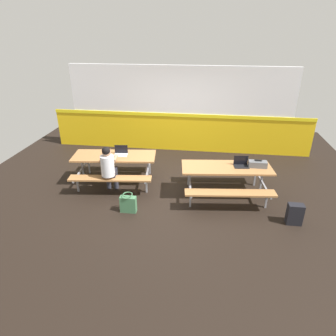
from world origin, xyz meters
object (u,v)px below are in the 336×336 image
object	(u,v)px
picnic_table_right	(226,173)
tote_bag_bright	(128,204)
laptop_dark	(241,164)
picnic_table_left	(115,161)
backpack_dark	(295,214)
laptop_silver	(121,153)
student_nearer	(108,166)
toolbox_grey	(258,164)

from	to	relation	value
picnic_table_right	tote_bag_bright	xyz separation A→B (m)	(-2.04, -0.97, -0.38)
laptop_dark	picnic_table_left	bearing A→B (deg)	175.81
backpack_dark	tote_bag_bright	size ratio (longest dim) A/B	1.02
picnic_table_right	laptop_silver	distance (m)	2.57
tote_bag_bright	student_nearer	bearing A→B (deg)	131.29
laptop_dark	backpack_dark	world-z (taller)	laptop_dark
laptop_dark	picnic_table_right	bearing A→B (deg)	-166.88
picnic_table_left	laptop_silver	size ratio (longest dim) A/B	6.04
picnic_table_right	laptop_dark	world-z (taller)	laptop_dark
picnic_table_right	backpack_dark	distance (m)	1.66
picnic_table_left	laptop_dark	size ratio (longest dim) A/B	6.04
picnic_table_right	picnic_table_left	bearing A→B (deg)	173.74
student_nearer	laptop_dark	world-z (taller)	student_nearer
picnic_table_left	backpack_dark	xyz separation A→B (m)	(4.03, -1.22, -0.36)
backpack_dark	student_nearer	bearing A→B (deg)	170.61
laptop_dark	backpack_dark	bearing A→B (deg)	-44.53
picnic_table_left	picnic_table_right	bearing A→B (deg)	-6.26
laptop_dark	backpack_dark	xyz separation A→B (m)	(1.01, -1.00, -0.57)
laptop_silver	toolbox_grey	world-z (taller)	laptop_silver
laptop_dark	tote_bag_bright	bearing A→B (deg)	-156.14
toolbox_grey	backpack_dark	bearing A→B (deg)	-56.80
laptop_dark	toolbox_grey	size ratio (longest dim) A/B	0.86
tote_bag_bright	laptop_dark	bearing A→B (deg)	23.86
tote_bag_bright	backpack_dark	bearing A→B (deg)	0.82
picnic_table_left	picnic_table_right	xyz separation A→B (m)	(2.70, -0.30, 0.00)
picnic_table_left	backpack_dark	distance (m)	4.22
laptop_silver	backpack_dark	size ratio (longest dim) A/B	0.78
picnic_table_left	picnic_table_right	world-z (taller)	same
toolbox_grey	tote_bag_bright	bearing A→B (deg)	-158.93
student_nearer	tote_bag_bright	distance (m)	1.07
picnic_table_left	picnic_table_right	size ratio (longest dim) A/B	1.00
student_nearer	tote_bag_bright	xyz separation A→B (m)	(0.62, -0.71, -0.51)
student_nearer	backpack_dark	size ratio (longest dim) A/B	2.74
toolbox_grey	backpack_dark	xyz separation A→B (m)	(0.65, -1.00, -0.60)
tote_bag_bright	picnic_table_left	bearing A→B (deg)	117.39
toolbox_grey	tote_bag_bright	size ratio (longest dim) A/B	0.93
student_nearer	backpack_dark	bearing A→B (deg)	-9.39
picnic_table_left	student_nearer	bearing A→B (deg)	-86.58
laptop_dark	backpack_dark	size ratio (longest dim) A/B	0.78
laptop_dark	toolbox_grey	bearing A→B (deg)	0.58
picnic_table_right	tote_bag_bright	size ratio (longest dim) A/B	4.82
tote_bag_bright	toolbox_grey	bearing A→B (deg)	21.07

